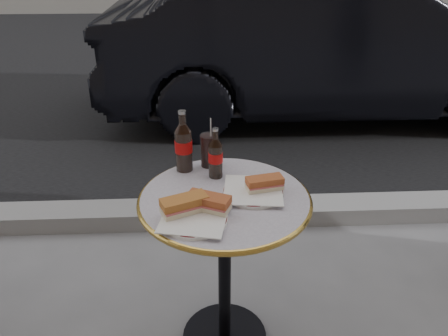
{
  "coord_description": "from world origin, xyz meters",
  "views": [
    {
      "loc": [
        -0.07,
        -1.32,
        1.55
      ],
      "look_at": [
        0.0,
        0.05,
        0.82
      ],
      "focal_mm": 35.0,
      "sensor_mm": 36.0,
      "label": 1
    }
  ],
  "objects_px": {
    "cola_bottle_left": "(183,141)",
    "cola_glass": "(209,150)",
    "cola_bottle_right": "(216,153)",
    "bistro_table": "(225,275)",
    "parked_car": "(330,43)",
    "plate_right": "(253,192)",
    "plate_left": "(195,219)"
  },
  "relations": [
    {
      "from": "plate_left",
      "to": "cola_bottle_left",
      "type": "height_order",
      "value": "cola_bottle_left"
    },
    {
      "from": "cola_bottle_left",
      "to": "cola_glass",
      "type": "bearing_deg",
      "value": 16.55
    },
    {
      "from": "cola_bottle_right",
      "to": "cola_bottle_left",
      "type": "bearing_deg",
      "value": 152.84
    },
    {
      "from": "plate_left",
      "to": "cola_bottle_left",
      "type": "bearing_deg",
      "value": 96.89
    },
    {
      "from": "plate_left",
      "to": "plate_right",
      "type": "relative_size",
      "value": 1.0
    },
    {
      "from": "cola_bottle_right",
      "to": "cola_glass",
      "type": "xyz_separation_m",
      "value": [
        -0.02,
        0.09,
        -0.03
      ]
    },
    {
      "from": "cola_bottle_left",
      "to": "parked_car",
      "type": "xyz_separation_m",
      "value": [
        1.26,
        2.49,
        -0.18
      ]
    },
    {
      "from": "plate_left",
      "to": "cola_bottle_right",
      "type": "xyz_separation_m",
      "value": [
        0.08,
        0.29,
        0.09
      ]
    },
    {
      "from": "plate_right",
      "to": "cola_bottle_right",
      "type": "bearing_deg",
      "value": 134.42
    },
    {
      "from": "bistro_table",
      "to": "cola_glass",
      "type": "bearing_deg",
      "value": 102.18
    },
    {
      "from": "bistro_table",
      "to": "plate_right",
      "type": "xyz_separation_m",
      "value": [
        0.1,
        0.01,
        0.37
      ]
    },
    {
      "from": "cola_bottle_left",
      "to": "parked_car",
      "type": "height_order",
      "value": "parked_car"
    },
    {
      "from": "bistro_table",
      "to": "plate_left",
      "type": "distance_m",
      "value": 0.41
    },
    {
      "from": "parked_car",
      "to": "bistro_table",
      "type": "bearing_deg",
      "value": 157.68
    },
    {
      "from": "cola_bottle_left",
      "to": "cola_bottle_right",
      "type": "height_order",
      "value": "cola_bottle_left"
    },
    {
      "from": "bistro_table",
      "to": "parked_car",
      "type": "xyz_separation_m",
      "value": [
        1.11,
        2.7,
        0.31
      ]
    },
    {
      "from": "parked_car",
      "to": "plate_left",
      "type": "bearing_deg",
      "value": 156.88
    },
    {
      "from": "cola_glass",
      "to": "plate_left",
      "type": "bearing_deg",
      "value": -98.03
    },
    {
      "from": "plate_left",
      "to": "cola_bottle_right",
      "type": "distance_m",
      "value": 0.32
    },
    {
      "from": "plate_right",
      "to": "cola_bottle_left",
      "type": "xyz_separation_m",
      "value": [
        -0.25,
        0.19,
        0.12
      ]
    },
    {
      "from": "plate_right",
      "to": "cola_bottle_right",
      "type": "distance_m",
      "value": 0.21
    },
    {
      "from": "cola_glass",
      "to": "bistro_table",
      "type": "bearing_deg",
      "value": -77.82
    },
    {
      "from": "plate_left",
      "to": "cola_bottle_right",
      "type": "bearing_deg",
      "value": 74.95
    },
    {
      "from": "plate_right",
      "to": "cola_bottle_left",
      "type": "distance_m",
      "value": 0.34
    },
    {
      "from": "cola_bottle_left",
      "to": "cola_glass",
      "type": "distance_m",
      "value": 0.12
    },
    {
      "from": "cola_bottle_left",
      "to": "cola_glass",
      "type": "xyz_separation_m",
      "value": [
        0.1,
        0.03,
        -0.06
      ]
    },
    {
      "from": "cola_bottle_right",
      "to": "parked_car",
      "type": "relative_size",
      "value": 0.05
    },
    {
      "from": "bistro_table",
      "to": "parked_car",
      "type": "height_order",
      "value": "parked_car"
    },
    {
      "from": "bistro_table",
      "to": "plate_right",
      "type": "bearing_deg",
      "value": 8.18
    },
    {
      "from": "cola_bottle_left",
      "to": "cola_bottle_right",
      "type": "distance_m",
      "value": 0.14
    },
    {
      "from": "bistro_table",
      "to": "plate_left",
      "type": "height_order",
      "value": "plate_left"
    },
    {
      "from": "cola_bottle_right",
      "to": "cola_glass",
      "type": "bearing_deg",
      "value": 105.06
    }
  ]
}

